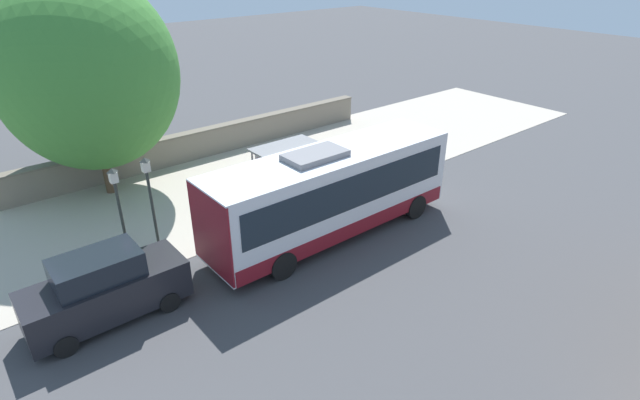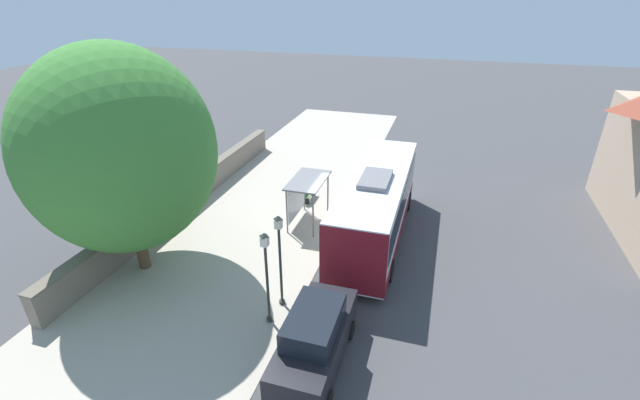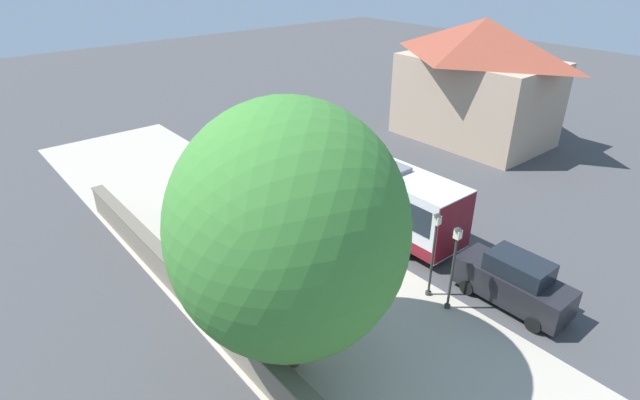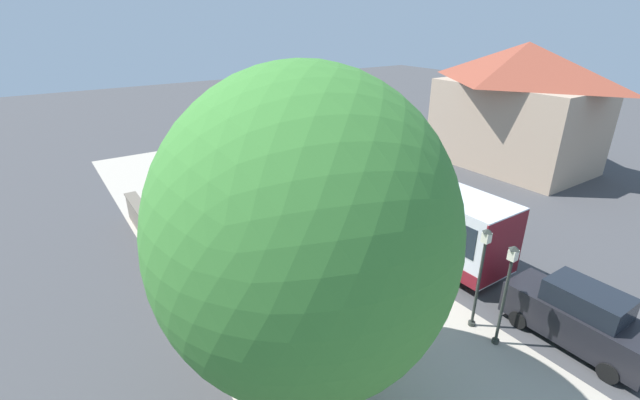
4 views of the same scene
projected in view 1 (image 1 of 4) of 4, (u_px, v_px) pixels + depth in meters
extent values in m
plane|color=#424244|center=(308.00, 213.00, 20.80)|extent=(120.00, 120.00, 0.00)
cube|color=#ADA393|center=(250.00, 178.00, 23.90)|extent=(9.00, 44.00, 0.02)
cube|color=slate|center=(208.00, 142.00, 26.39)|extent=(0.50, 20.00, 1.40)
cube|color=#685F52|center=(207.00, 129.00, 26.06)|extent=(0.60, 20.00, 0.08)
cube|color=silver|center=(331.00, 190.00, 18.45)|extent=(2.50, 10.04, 2.89)
cube|color=black|center=(331.00, 180.00, 18.28)|extent=(2.54, 9.24, 1.27)
cube|color=maroon|center=(331.00, 217.00, 18.97)|extent=(2.54, 9.84, 0.58)
cube|color=maroon|center=(210.00, 233.00, 15.62)|extent=(2.54, 0.06, 2.77)
cube|color=black|center=(422.00, 132.00, 20.75)|extent=(1.88, 0.08, 0.40)
cube|color=slate|center=(315.00, 155.00, 17.32)|extent=(1.25, 2.21, 0.22)
cylinder|color=black|center=(374.00, 187.00, 21.87)|extent=(0.30, 1.00, 1.00)
cylinder|color=black|center=(415.00, 206.00, 20.26)|extent=(0.30, 1.00, 1.00)
cylinder|color=black|center=(245.00, 237.00, 18.12)|extent=(0.30, 1.00, 1.00)
cylinder|color=black|center=(282.00, 265.00, 16.51)|extent=(0.30, 1.00, 1.00)
cylinder|color=slate|center=(271.00, 187.00, 20.33)|extent=(0.08, 0.08, 2.35)
cylinder|color=slate|center=(320.00, 171.00, 21.80)|extent=(0.08, 0.08, 2.35)
cylinder|color=slate|center=(253.00, 177.00, 21.24)|extent=(0.08, 0.08, 2.35)
cylinder|color=slate|center=(302.00, 162.00, 22.72)|extent=(0.08, 0.08, 2.35)
cube|color=slate|center=(286.00, 147.00, 20.97)|extent=(1.63, 2.90, 0.08)
cube|color=silver|center=(279.00, 167.00, 21.91)|extent=(0.03, 2.34, 1.88)
cylinder|color=#2D3347|center=(372.00, 184.00, 22.42)|extent=(0.12, 0.12, 0.82)
cylinder|color=#2D3347|center=(374.00, 185.00, 22.31)|extent=(0.12, 0.12, 0.82)
cube|color=#59724C|center=(374.00, 169.00, 22.03)|extent=(0.34, 0.22, 0.67)
sphere|color=tan|center=(374.00, 160.00, 21.83)|extent=(0.23, 0.23, 0.23)
cube|color=#4C7247|center=(321.00, 169.00, 23.80)|extent=(0.40, 1.43, 0.06)
cube|color=#4C7247|center=(319.00, 164.00, 23.81)|extent=(0.04, 1.43, 0.40)
cube|color=black|center=(312.00, 177.00, 23.58)|extent=(0.32, 0.06, 0.45)
cube|color=black|center=(330.00, 170.00, 24.22)|extent=(0.32, 0.06, 0.45)
cylinder|color=#2D332D|center=(131.00, 266.00, 17.21)|extent=(0.24, 0.24, 0.16)
cylinder|color=#2D332D|center=(123.00, 227.00, 16.51)|extent=(0.10, 0.10, 3.26)
cube|color=silver|center=(113.00, 177.00, 15.69)|extent=(0.24, 0.24, 0.35)
pyramid|color=#2D332D|center=(112.00, 170.00, 15.58)|extent=(0.28, 0.28, 0.14)
cylinder|color=#2D332D|center=(161.00, 256.00, 17.73)|extent=(0.24, 0.24, 0.16)
cylinder|color=#2D332D|center=(154.00, 217.00, 17.01)|extent=(0.10, 0.10, 3.37)
cube|color=silver|center=(146.00, 167.00, 16.17)|extent=(0.24, 0.24, 0.35)
pyramid|color=#2D332D|center=(144.00, 160.00, 16.06)|extent=(0.28, 0.28, 0.14)
cylinder|color=brown|center=(105.00, 157.00, 21.88)|extent=(0.48, 0.48, 3.36)
ellipsoid|color=#3D7F33|center=(88.00, 73.00, 20.22)|extent=(7.28, 7.28, 8.01)
cube|color=black|center=(107.00, 294.00, 14.55)|extent=(1.72, 4.54, 1.19)
cube|color=black|center=(97.00, 268.00, 14.05)|extent=(1.46, 2.36, 0.74)
cylinder|color=black|center=(148.00, 277.00, 16.19)|extent=(0.22, 0.64, 0.64)
cylinder|color=black|center=(169.00, 302.00, 15.08)|extent=(0.22, 0.64, 0.64)
cylinder|color=black|center=(50.00, 315.00, 14.52)|extent=(0.22, 0.64, 0.64)
cylinder|color=black|center=(66.00, 346.00, 13.41)|extent=(0.22, 0.64, 0.64)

